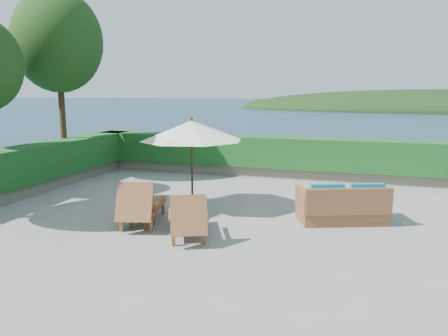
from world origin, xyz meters
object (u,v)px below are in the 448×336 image
(lounge_left, at_px, (141,205))
(wicker_loveseat, at_px, (343,206))
(patio_umbrella, at_px, (192,131))
(lounge_right, at_px, (188,218))
(side_table, at_px, (142,210))

(lounge_left, height_order, wicker_loveseat, lounge_left)
(patio_umbrella, relative_size, lounge_right, 1.64)
(patio_umbrella, xyz_separation_m, lounge_right, (0.75, -2.07, -1.51))
(lounge_right, distance_m, side_table, 1.23)
(lounge_right, height_order, side_table, lounge_right)
(lounge_right, xyz_separation_m, side_table, (-1.19, 0.31, -0.02))
(side_table, xyz_separation_m, wicker_loveseat, (4.06, 1.68, -0.02))
(lounge_right, bearing_deg, side_table, 141.42)
(lounge_left, height_order, side_table, lounge_left)
(patio_umbrella, height_order, wicker_loveseat, patio_umbrella)
(lounge_left, distance_m, side_table, 0.20)
(patio_umbrella, height_order, lounge_right, patio_umbrella)
(wicker_loveseat, bearing_deg, lounge_left, 179.24)
(patio_umbrella, xyz_separation_m, lounge_left, (-0.55, -1.60, -1.47))
(side_table, distance_m, wicker_loveseat, 4.39)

